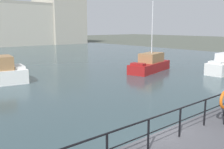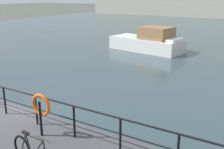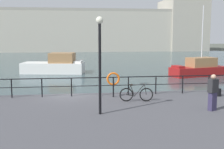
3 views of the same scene
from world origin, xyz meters
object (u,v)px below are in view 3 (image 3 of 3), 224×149
Objects in this scene: harbor_building at (93,31)px; life_ring_stand at (113,80)px; moored_blue_motorboat at (56,65)px; standing_person at (213,92)px; parked_bicycle at (136,94)px; moored_harbor_tender at (199,69)px; quay_lamp_post at (100,52)px; mooring_bollard at (218,92)px.

life_ring_stand is at bearing -92.65° from harbor_building.
standing_person is at bearing -59.09° from moored_blue_motorboat.
moored_blue_motorboat is at bearing 112.28° from parked_bicycle.
moored_harbor_tender is 21.26m from quay_lamp_post.
quay_lamp_post is at bearing -157.22° from mooring_bollard.
moored_harbor_tender is 18.03m from parked_bicycle.
quay_lamp_post reaches higher than parked_bicycle.
quay_lamp_post is at bearing -115.64° from standing_person.
moored_harbor_tender is 5.33× the size of life_ring_stand.
quay_lamp_post is at bearing -106.61° from life_ring_stand.
harbor_building is 47.71m from moored_blue_motorboat.
parked_bicycle is 1.26× the size of life_ring_stand.
harbor_building reaches higher than standing_person.
moored_blue_motorboat reaches higher than mooring_bollard.
life_ring_stand is (-3.01, -64.95, -3.61)m from harbor_building.
harbor_building is 16.94× the size of quay_lamp_post.
life_ring_stand is (-11.12, -13.62, 1.09)m from moored_harbor_tender.
moored_blue_motorboat is 4.35× the size of standing_person.
parked_bicycle is at bearing 40.82° from moored_harbor_tender.
harbor_building reaches higher than parked_bicycle.
harbor_building is 9.69× the size of moored_harbor_tender.
harbor_building is 68.67m from standing_person.
quay_lamp_post is at bearing -126.40° from parked_bicycle.
quay_lamp_post is 2.52× the size of standing_person.
mooring_bollard is 0.10× the size of quay_lamp_post.
mooring_bollard is at bearing 54.95° from moored_harbor_tender.
mooring_bollard is 0.31× the size of life_ring_stand.
mooring_bollard is (-5.14, -14.22, 0.34)m from moored_harbor_tender.
moored_blue_motorboat is at bearing 176.17° from standing_person.
life_ring_stand is 5.49m from standing_person.
standing_person is at bearing 52.76° from moored_harbor_tender.
standing_person is at bearing -41.05° from life_ring_stand.
moored_harbor_tender is 4.22× the size of parked_bicycle.
standing_person reaches higher than parked_bicycle.
life_ring_stand is (-1.05, 1.32, 0.59)m from parked_bicycle.
quay_lamp_post is 5.54m from standing_person.
moored_harbor_tender is at bearing -6.35° from moored_blue_motorboat.
harbor_building is 65.77m from mooring_bollard.
moored_blue_motorboat is 16.03m from moored_harbor_tender.
moored_blue_motorboat reaches higher than life_ring_stand.
standing_person is at bearing -29.57° from parked_bicycle.
moored_harbor_tender is (8.12, -51.33, -4.70)m from harbor_building.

